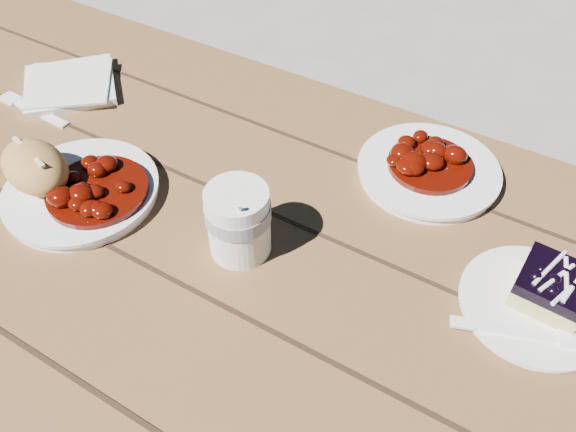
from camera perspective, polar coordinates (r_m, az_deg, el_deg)
The scene contains 13 objects.
ground at distance 1.45m, azimuth -9.94°, elevation -19.47°, with size 60.00×60.00×0.00m, color gray.
picnic_table at distance 0.95m, azimuth -14.42°, elevation -4.97°, with size 2.00×1.55×0.75m.
main_plate at distance 0.85m, azimuth -20.21°, elevation 2.30°, with size 0.21×0.21×0.02m, color white.
goulash_stew at distance 0.82m, azimuth -19.03°, elevation 3.23°, with size 0.14×0.14×0.04m, color #4C0A02, non-canonical shape.
bread_roll at distance 0.86m, azimuth -24.33°, elevation 4.59°, with size 0.12×0.08×0.06m, color #BB8A48.
dessert_plate at distance 0.74m, azimuth 23.67°, elevation -8.34°, with size 0.17×0.17×0.01m, color white.
blueberry_cake at distance 0.73m, azimuth 25.30°, elevation -6.54°, with size 0.08×0.08×0.05m.
fork_dessert at distance 0.70m, azimuth 21.25°, elevation -10.67°, with size 0.03×0.16×0.01m, color white, non-canonical shape.
coffee_cup at distance 0.70m, azimuth -5.04°, elevation -0.58°, with size 0.08×0.08×0.10m, color white.
napkin_stack at distance 1.08m, azimuth -21.27°, elevation 12.28°, with size 0.15×0.15×0.01m, color white.
fork_table at distance 1.04m, azimuth -23.90°, elevation 9.56°, with size 0.03×0.16×0.01m, color white, non-canonical shape.
second_plate at distance 0.86m, azimuth 14.05°, elevation 4.43°, with size 0.20×0.20×0.02m, color white.
second_stew at distance 0.84m, azimuth 14.40°, elevation 5.89°, with size 0.12×0.12×0.04m, color #4C0A02, non-canonical shape.
Camera 1 is at (0.49, -0.37, 1.32)m, focal length 35.00 mm.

